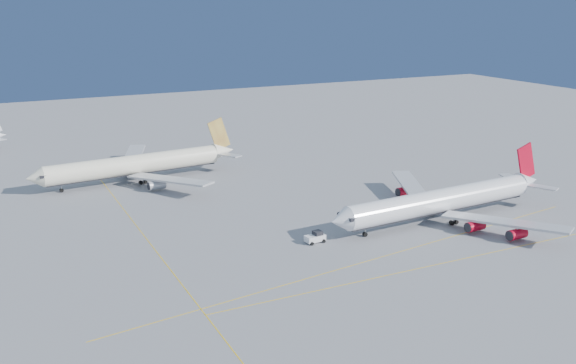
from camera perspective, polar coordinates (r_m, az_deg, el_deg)
name	(u,v)px	position (r m, az deg, el deg)	size (l,w,h in m)	color
ground	(363,248)	(137.68, 6.69, -5.84)	(500.00, 500.00, 0.00)	slate
taxiway_lines	(288,249)	(136.02, -0.02, -6.00)	(118.86, 140.00, 0.02)	yellow
airliner_virgin	(445,200)	(157.04, 13.76, -1.59)	(64.52, 57.84, 15.91)	white
airliner_etihad	(139,164)	(190.48, -13.13, 1.54)	(62.07, 57.05, 16.19)	#ECE5C9
pushback_tug	(315,237)	(139.60, 2.46, -4.93)	(4.60, 3.06, 2.48)	white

